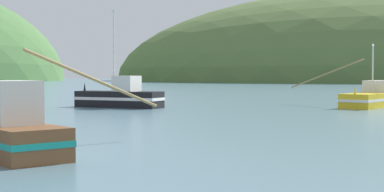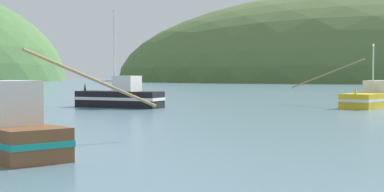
% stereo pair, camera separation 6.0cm
% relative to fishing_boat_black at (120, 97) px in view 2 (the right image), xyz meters
% --- Properties ---
extents(fishing_boat_black, '(7.36, 4.74, 7.67)m').
position_rel_fishing_boat_black_xyz_m(fishing_boat_black, '(0.00, 0.00, 0.00)').
color(fishing_boat_black, black).
rests_on(fishing_boat_black, ground).
extents(fishing_boat_yellow, '(12.75, 9.97, 5.04)m').
position_rel_fishing_boat_black_xyz_m(fishing_boat_yellow, '(20.86, 2.22, -0.11)').
color(fishing_boat_yellow, gold).
rests_on(fishing_boat_yellow, ground).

